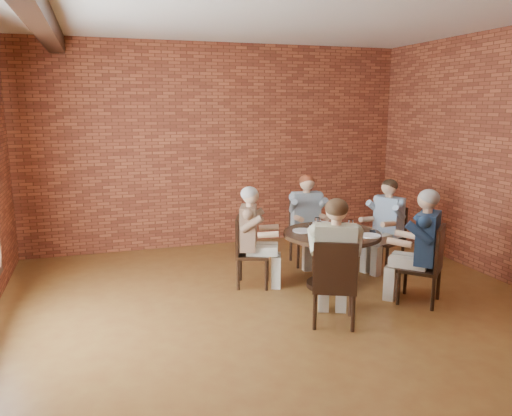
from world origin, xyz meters
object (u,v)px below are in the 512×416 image
object	(u,v)px
smartphone	(373,232)
chair_b	(305,230)
chair_e	(429,262)
diner_d	(335,262)
dining_table	(331,249)
diner_a	(386,225)
diner_c	(253,237)
chair_a	(389,235)
chair_d	(334,281)
diner_b	(307,220)
chair_c	(246,249)
diner_e	(421,247)

from	to	relation	value
smartphone	chair_b	bearing A→B (deg)	133.58
chair_e	smartphone	xyz separation A→B (m)	(-0.34, 0.73, 0.23)
diner_d	dining_table	bearing A→B (deg)	-90.00
dining_table	diner_a	size ratio (longest dim) A/B	0.95
diner_c	chair_a	bearing A→B (deg)	-67.45
chair_b	diner_c	xyz separation A→B (m)	(-1.07, -0.75, 0.16)
chair_d	chair_e	bearing A→B (deg)	-145.20
diner_b	chair_d	world-z (taller)	diner_b
chair_c	smartphone	distance (m)	1.68
diner_b	diner_c	size ratio (longest dim) A/B	1.01
diner_c	chair_e	distance (m)	2.22
dining_table	chair_d	distance (m)	1.24
chair_c	diner_e	bearing A→B (deg)	-102.71
chair_a	diner_e	size ratio (longest dim) A/B	0.67
diner_b	diner_d	world-z (taller)	diner_d
diner_b	chair_c	size ratio (longest dim) A/B	1.45
chair_b	chair_e	xyz separation A→B (m)	(0.77, -1.99, 0.01)
chair_a	chair_e	world-z (taller)	chair_e
chair_b	chair_e	size ratio (longest dim) A/B	0.97
diner_a	diner_c	xyz separation A→B (m)	(-2.04, -0.05, 0.00)
chair_a	smartphone	distance (m)	0.90
diner_a	chair_d	xyz separation A→B (m)	(-1.58, -1.54, -0.14)
diner_d	diner_e	size ratio (longest dim) A/B	1.00
diner_b	chair_d	distance (m)	2.24
chair_a	chair_d	bearing A→B (deg)	-67.70
chair_e	diner_e	world-z (taller)	diner_e
dining_table	smartphone	size ratio (longest dim) A/B	9.06
chair_c	diner_c	distance (m)	0.18
dining_table	chair_c	size ratio (longest dim) A/B	1.35
dining_table	diner_d	size ratio (longest dim) A/B	0.90
diner_d	chair_a	bearing A→B (deg)	-113.01
chair_b	diner_d	xyz separation A→B (m)	(-0.57, -2.15, 0.19)
chair_c	chair_a	bearing A→B (deg)	-68.31
chair_b	diner_c	distance (m)	1.31
chair_d	smartphone	world-z (taller)	chair_d
chair_e	smartphone	bearing A→B (deg)	-109.12
diner_d	chair_e	world-z (taller)	diner_d
dining_table	diner_d	distance (m)	1.16
chair_b	smartphone	distance (m)	1.35
chair_a	diner_b	xyz separation A→B (m)	(-1.06, 0.58, 0.17)
diner_a	diner_d	world-z (taller)	diner_d
diner_b	smartphone	world-z (taller)	diner_b
dining_table	diner_c	distance (m)	1.05
chair_a	diner_e	xyz separation A→B (m)	(-0.36, -1.25, 0.19)
chair_a	chair_e	xyz separation A→B (m)	(-0.29, -1.32, 0.02)
diner_c	diner_a	bearing A→B (deg)	-68.23
chair_d	diner_e	bearing A→B (deg)	-141.81
dining_table	diner_a	world-z (taller)	diner_a
dining_table	diner_c	xyz separation A→B (m)	(-0.97, 0.36, 0.14)
chair_a	chair_e	distance (m)	1.35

